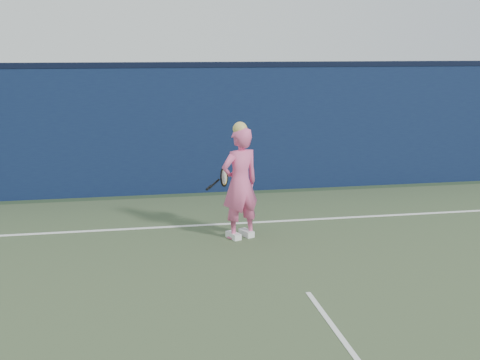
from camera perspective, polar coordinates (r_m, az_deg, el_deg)
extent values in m
plane|color=#273D25|center=(6.52, 9.05, -13.97)|extent=(80.00, 80.00, 0.00)
cube|color=#0D183B|center=(12.26, -0.81, 4.82)|extent=(24.00, 0.40, 2.50)
cube|color=black|center=(12.16, -0.82, 10.90)|extent=(24.00, 0.42, 0.10)
imported|color=#EB5B93|center=(9.13, 0.00, -0.33)|extent=(0.74, 0.62, 1.72)
sphere|color=#D8BC61|center=(8.98, 0.00, 4.85)|extent=(0.22, 0.22, 0.22)
cube|color=white|center=(9.41, 0.62, -5.06)|extent=(0.22, 0.30, 0.10)
cube|color=white|center=(9.28, -0.63, -5.30)|extent=(0.22, 0.30, 0.10)
torus|color=black|center=(9.57, -1.53, 0.28)|extent=(0.20, 0.31, 0.32)
torus|color=yellow|center=(9.57, -1.53, 0.28)|extent=(0.15, 0.25, 0.26)
cylinder|color=beige|center=(9.57, -1.53, 0.28)|extent=(0.15, 0.24, 0.26)
cylinder|color=black|center=(9.40, -2.45, -0.34)|extent=(0.20, 0.25, 0.11)
cylinder|color=black|center=(9.31, -2.98, -0.74)|extent=(0.11, 0.13, 0.07)
cube|color=white|center=(10.12, 1.57, -4.03)|extent=(11.00, 0.08, 0.01)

